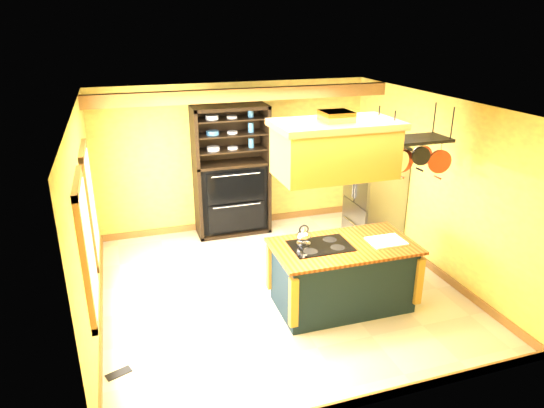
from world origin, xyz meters
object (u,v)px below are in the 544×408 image
pot_rack (413,149)px  refrigerator (374,196)px  range_hood (335,147)px  kitchen_island (342,275)px  hutch (231,185)px

pot_rack → refrigerator: size_ratio=0.59×
refrigerator → range_hood: bearing=-132.9°
pot_rack → refrigerator: pot_rack is taller
kitchen_island → range_hood: bearing=-179.1°
range_hood → pot_rack: same height
refrigerator → hutch: (-2.25, 1.20, 0.06)m
range_hood → pot_rack: 1.12m
kitchen_island → range_hood: (-0.20, -0.00, 1.79)m
pot_rack → refrigerator: (0.51, 1.74, -1.31)m
range_hood → hutch: 3.30m
range_hood → hutch: size_ratio=0.65×
kitchen_island → pot_rack: size_ratio=1.88×
range_hood → refrigerator: bearing=47.1°
range_hood → hutch: range_hood is taller
kitchen_island → hutch: hutch is taller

